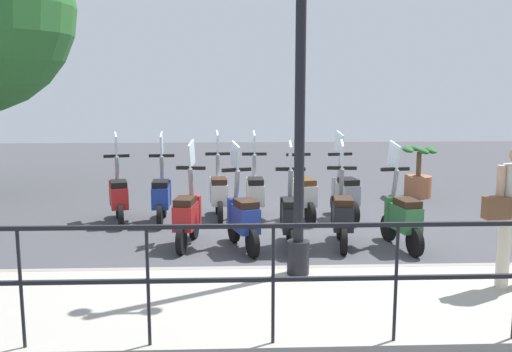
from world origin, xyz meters
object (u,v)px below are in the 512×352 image
Objects in this scene: scooter_far_2 at (255,192)px; scooter_far_4 at (161,195)px; scooter_near_4 at (188,214)px; scooter_far_0 at (345,193)px; scooter_far_5 at (119,196)px; scooter_far_1 at (303,193)px; potted_palm at (418,176)px; lamp_post_near at (300,112)px; scooter_far_3 at (219,192)px; scooter_near_1 at (342,214)px; scooter_near_2 at (291,216)px; scooter_near_3 at (243,217)px; scooter_near_0 at (402,216)px.

scooter_far_2 is 1.00× the size of scooter_far_4.
scooter_near_4 and scooter_far_2 have the same top height.
scooter_far_4 is (-0.09, 3.19, 0.00)m from scooter_far_0.
scooter_far_1 is at bearing -102.74° from scooter_far_5.
scooter_near_4 reaches higher than potted_palm.
lamp_post_near is 2.81× the size of scooter_far_3.
lamp_post_near is at bearing 159.41° from scooter_near_1.
lamp_post_near is at bearing 179.05° from scooter_near_2.
scooter_near_3 is at bearing -95.24° from scooter_near_4.
scooter_far_5 is (-0.23, 1.70, 0.00)m from scooter_far_3.
scooter_far_2 is at bearing -24.36° from scooter_near_4.
lamp_post_near is 2.81× the size of scooter_near_4.
scooter_near_4 is at bearing 109.96° from scooter_far_0.
scooter_far_2 is 1.00× the size of scooter_far_5.
scooter_near_1 is 3.87m from scooter_far_5.
scooter_near_0 is 2.30m from scooter_near_3.
scooter_far_3 is (1.86, 1.09, 0.00)m from scooter_near_2.
scooter_near_1 is 1.00× the size of scooter_near_2.
scooter_far_0 and scooter_far_1 have the same top height.
lamp_post_near is 3.82m from scooter_far_0.
scooter_far_2 is 1.63m from scooter_far_4.
scooter_far_5 is (1.45, 1.28, 0.00)m from scooter_near_4.
scooter_near_1 is at bearing -121.28° from scooter_far_4.
scooter_near_0 is 1.00× the size of scooter_far_2.
scooter_near_2 is 1.00× the size of scooter_far_4.
scooter_near_1 and scooter_far_2 have the same top height.
scooter_near_0 and scooter_far_1 have the same top height.
scooter_far_1 is (1.72, -1.08, 0.00)m from scooter_near_3.
scooter_far_0 is 1.57m from scooter_far_2.
scooter_near_1 is 2.57m from scooter_far_3.
scooter_near_3 is 1.00× the size of scooter_far_5.
scooter_far_0 is 1.00× the size of scooter_far_2.
scooter_near_0 and scooter_far_2 have the same top height.
scooter_near_2 is 1.00× the size of scooter_near_3.
scooter_far_3 is at bearing -96.43° from scooter_far_5.
scooter_near_1 is at bearing -27.18° from lamp_post_near.
scooter_far_1 and scooter_far_5 have the same top height.
scooter_near_2 and scooter_far_3 have the same top height.
scooter_near_4 is 1.00× the size of scooter_far_0.
scooter_far_5 is at bearing 50.14° from scooter_near_4.
lamp_post_near is 4.47m from scooter_far_5.
scooter_far_1 is at bearing -100.32° from scooter_far_3.
potted_palm is at bearing -63.20° from scooter_far_2.
scooter_near_1 is 3.22m from scooter_far_4.
potted_palm is at bearing -31.80° from scooter_near_0.
scooter_far_2 and scooter_far_5 have the same top height.
potted_palm is 5.74m from scooter_near_4.
scooter_near_1 is 1.46m from scooter_near_3.
scooter_near_2 and scooter_far_4 have the same top height.
scooter_near_4 is at bearing 85.04° from scooter_near_2.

